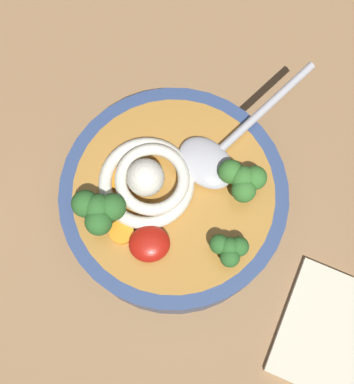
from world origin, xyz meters
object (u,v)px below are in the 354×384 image
at_px(noodle_pile, 148,179).
at_px(soup_spoon, 216,153).
at_px(folded_napkin, 344,338).
at_px(soup_bowl, 177,201).

distance_m(noodle_pile, soup_spoon, 0.07).
bearing_deg(noodle_pile, soup_spoon, 18.55).
height_order(soup_spoon, folded_napkin, soup_spoon).
bearing_deg(soup_bowl, noodle_pile, 157.41).
height_order(soup_bowl, noodle_pile, noodle_pile).
height_order(soup_bowl, soup_spoon, soup_spoon).
height_order(noodle_pile, soup_spoon, noodle_pile).
distance_m(soup_spoon, folded_napkin, 0.23).
relative_size(noodle_pile, folded_napkin, 0.79).
bearing_deg(soup_spoon, soup_bowl, -180.00).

